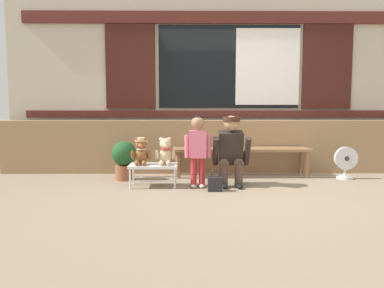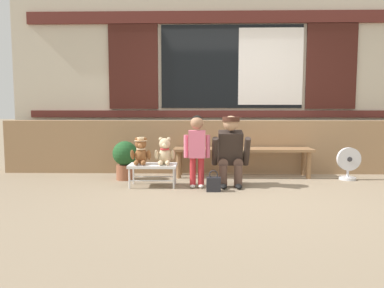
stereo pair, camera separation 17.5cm
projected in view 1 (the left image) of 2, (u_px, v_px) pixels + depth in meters
The scene contains 12 objects.
ground_plane at pixel (244, 192), 4.64m from camera, with size 60.00×60.00×0.00m, color #84725B.
brick_low_wall at pixel (231, 147), 6.02m from camera, with size 7.42×0.25×0.85m, color #997551.
shop_facade at pixel (229, 64), 6.40m from camera, with size 7.57×0.26×3.61m.
wooden_bench_long at pixel (241, 152), 5.66m from camera, with size 2.10×0.40×0.44m.
small_display_bench at pixel (153, 167), 4.93m from camera, with size 0.64×0.36×0.30m.
teddy_bear_with_hat at pixel (141, 152), 4.91m from camera, with size 0.28×0.27×0.36m.
teddy_bear_plain at pixel (165, 152), 4.91m from camera, with size 0.28×0.26×0.36m.
child_standing at pixel (198, 143), 4.84m from camera, with size 0.35×0.18×0.96m.
adult_crouching at pixel (231, 151), 4.96m from camera, with size 0.50×0.49×0.95m.
handbag_on_ground at pixel (215, 184), 4.67m from camera, with size 0.18×0.11×0.27m.
potted_plant at pixel (124, 158), 5.38m from camera, with size 0.36×0.36×0.57m.
floor_fan at pixel (346, 163), 5.47m from camera, with size 0.34×0.24×0.48m.
Camera 1 is at (-0.70, -4.55, 1.05)m, focal length 34.51 mm.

